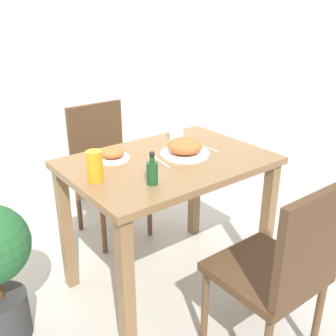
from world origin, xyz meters
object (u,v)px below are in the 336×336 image
(drink_cup, at_px, (176,133))
(juice_glass, at_px, (95,166))
(chair_near, at_px, (282,267))
(chair_far, at_px, (105,163))
(side_plate, at_px, (112,154))
(food_plate, at_px, (185,148))
(sauce_bottle, at_px, (152,172))

(drink_cup, bearing_deg, juice_glass, -159.95)
(chair_near, bearing_deg, chair_far, -89.20)
(chair_far, distance_m, drink_cup, 0.63)
(chair_near, relative_size, side_plate, 5.05)
(food_plate, height_order, sauce_bottle, sauce_bottle)
(chair_far, xyz_separation_m, drink_cup, (0.22, -0.50, 0.30))
(drink_cup, bearing_deg, sauce_bottle, -138.10)
(chair_near, bearing_deg, drink_cup, -101.57)
(drink_cup, bearing_deg, chair_far, 113.23)
(chair_near, bearing_deg, side_plate, -73.41)
(chair_near, bearing_deg, juice_glass, -57.02)
(side_plate, height_order, drink_cup, drink_cup)
(food_plate, height_order, side_plate, food_plate)
(chair_near, xyz_separation_m, chair_far, (-0.02, 1.46, 0.00))
(chair_far, height_order, drink_cup, chair_far)
(chair_far, distance_m, juice_glass, 0.93)
(side_plate, bearing_deg, drink_cup, 6.73)
(food_plate, distance_m, juice_glass, 0.53)
(chair_near, bearing_deg, sauce_bottle, -62.45)
(drink_cup, relative_size, juice_glass, 0.60)
(side_plate, distance_m, drink_cup, 0.47)
(chair_near, height_order, side_plate, chair_near)
(chair_near, relative_size, juice_glass, 6.21)
(drink_cup, xyz_separation_m, sauce_bottle, (-0.47, -0.42, 0.02))
(chair_near, distance_m, sauce_bottle, 0.68)
(food_plate, xyz_separation_m, drink_cup, (0.13, 0.23, -0.00))
(food_plate, bearing_deg, drink_cup, 61.49)
(chair_far, bearing_deg, side_plate, -113.96)
(drink_cup, distance_m, juice_glass, 0.70)
(food_plate, bearing_deg, side_plate, 152.15)
(side_plate, relative_size, drink_cup, 2.06)
(food_plate, bearing_deg, sauce_bottle, -151.10)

